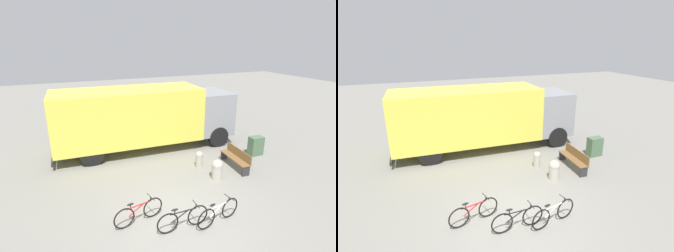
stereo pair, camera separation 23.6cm
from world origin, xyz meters
The scene contains 9 objects.
ground_plane centered at (0.00, 0.00, 0.00)m, with size 60.00×60.00×0.00m, color gray.
delivery_truck centered at (0.67, 5.78, 1.75)m, with size 9.07×2.85×3.10m.
park_bench centered at (3.73, 2.21, 0.47)m, with size 0.49×1.82×0.85m.
bicycle_near centered at (-1.26, 0.27, 0.36)m, with size 1.63×0.48×0.76m.
bicycle_middle centered at (-0.14, -0.51, 0.36)m, with size 1.66×0.44×0.76m.
bicycle_far centered at (0.97, -0.67, 0.36)m, with size 1.63×0.49×0.76m.
bollard_near_bench centered at (2.40, 1.65, 0.43)m, with size 0.44×0.44×0.82m.
bollard_far_bench centered at (2.24, 2.83, 0.39)m, with size 0.32×0.32×0.72m.
utility_box centered at (5.38, 2.92, 0.46)m, with size 0.67×0.42×0.92m.
Camera 1 is at (-2.99, -6.29, 5.39)m, focal length 28.00 mm.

